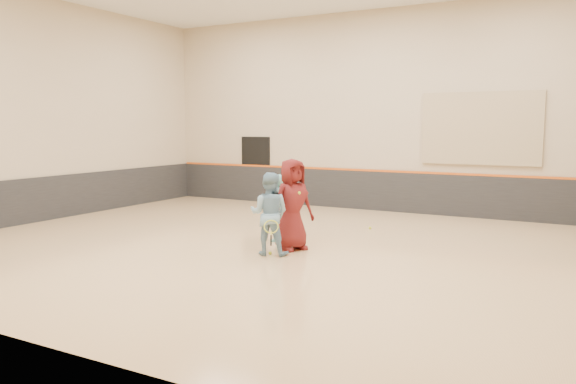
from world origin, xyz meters
The scene contains 14 objects.
room centered at (0.00, 0.00, 0.81)m, with size 15.04×12.04×6.22m.
wainscot_back centered at (0.00, 5.97, 0.60)m, with size 14.90×0.04×1.20m, color #232326.
wainscot_left centered at (-7.47, 0.00, 0.60)m, with size 0.04×11.90×1.20m, color #232326.
accent_stripe centered at (0.00, 5.96, 1.22)m, with size 14.90×0.03×0.06m, color #D85914.
acoustic_panel centered at (2.80, 5.95, 2.50)m, with size 3.20×0.08×2.00m, color tan.
doorway centered at (-4.50, 5.98, 1.10)m, with size 1.10×0.05×2.20m, color black.
girl centered at (-0.62, 0.59, 0.75)m, with size 0.55×0.36×1.50m, color #66B1B2.
instructor centered at (-0.05, -0.66, 0.83)m, with size 0.81×0.63×1.66m, color #7DA7C2.
young_man centered at (0.14, -0.02, 0.95)m, with size 0.93×0.61×1.91m, color maroon.
held_racket centered at (0.17, -0.97, 0.64)m, with size 0.39×0.39×0.55m, color yellow, non-canonical shape.
spare_racket centered at (-1.02, 1.62, 0.06)m, with size 0.69×0.69×0.13m, color gold, non-canonical shape.
ball_under_racket centered at (-0.03, -0.66, 0.03)m, with size 0.07×0.07×0.07m, color #C9DE33.
ball_in_hand centered at (0.35, -0.13, 1.22)m, with size 0.07×0.07×0.07m, color #CBEB36.
ball_beside_spare centered at (0.76, 2.93, 0.03)m, with size 0.07×0.07×0.07m, color #D1DF33.
Camera 1 is at (5.59, -10.19, 2.59)m, focal length 35.00 mm.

